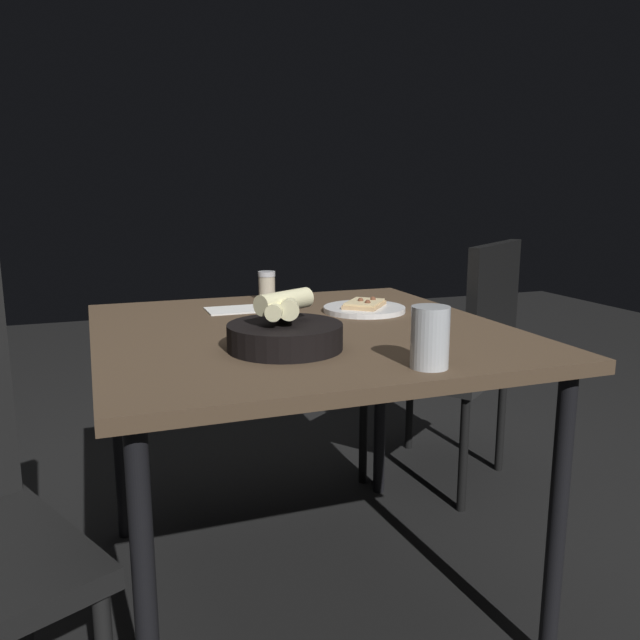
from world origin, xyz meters
TOP-DOWN VIEW (x-y plane):
  - ground at (0.00, 0.00)m, footprint 8.00×8.00m
  - dining_table at (0.00, 0.00)m, footprint 0.99×1.01m
  - pizza_plate at (0.23, 0.14)m, footprint 0.23×0.23m
  - bread_basket at (-0.10, -0.19)m, footprint 0.25×0.25m
  - beer_glass at (0.11, -0.43)m, footprint 0.07×0.07m
  - pepper_shaker at (0.03, 0.42)m, footprint 0.05×0.05m
  - napkin at (-0.10, 0.28)m, footprint 0.16×0.12m
  - chair_far at (0.72, 0.42)m, footprint 0.61×0.61m

SIDE VIEW (x-z plane):
  - ground at x=0.00m, z-range 0.00..0.00m
  - chair_far at x=0.72m, z-range 0.06..0.94m
  - dining_table at x=0.00m, z-range 0.30..1.02m
  - napkin at x=-0.10m, z-range 0.72..0.72m
  - pizza_plate at x=0.23m, z-range 0.71..0.75m
  - bread_basket at x=-0.10m, z-range 0.70..0.82m
  - pepper_shaker at x=0.03m, z-range 0.72..0.80m
  - beer_glass at x=0.11m, z-range 0.71..0.83m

